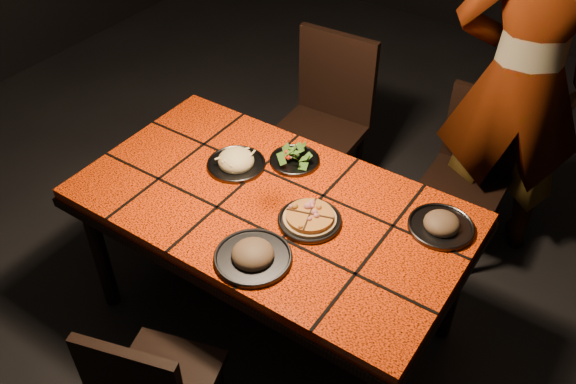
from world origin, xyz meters
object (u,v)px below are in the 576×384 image
Objects in this scene: chair_far_right at (473,164)px; plate_pasta at (236,162)px; dining_table at (271,216)px; chair_far_left at (326,113)px; plate_pizza at (310,219)px; diner at (521,82)px.

plate_pasta is at bearing -132.04° from chair_far_right.
plate_pasta is (-0.26, 0.11, 0.10)m from dining_table.
chair_far_right is (0.81, 0.11, -0.07)m from chair_far_left.
dining_table is at bearing -75.63° from chair_far_left.
plate_pasta reaches higher than dining_table.
chair_far_left is 0.84m from plate_pasta.
chair_far_right is (0.52, 1.04, -0.17)m from dining_table.
chair_far_left is at bearing 117.44° from plate_pizza.
diner is 7.44× the size of plate_pasta.
plate_pizza is (-0.42, -1.14, -0.19)m from diner.
chair_far_left is 3.85× the size of plate_pasta.
diner is (0.62, 1.13, 0.29)m from dining_table.
chair_far_left is 1.14× the size of chair_far_right.
plate_pizza is (0.49, -0.94, 0.20)m from chair_far_left.
diner reaches higher than chair_far_left.
diner is at bearing 69.82° from plate_pizza.
plate_pizza is (0.20, -0.01, 0.10)m from dining_table.
plate_pizza is at bearing 47.81° from diner.
plate_pizza is at bearing -109.02° from chair_far_right.
chair_far_left reaches higher than chair_far_right.
chair_far_left is at bearing -174.12° from chair_far_right.
chair_far_left reaches higher than plate_pizza.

